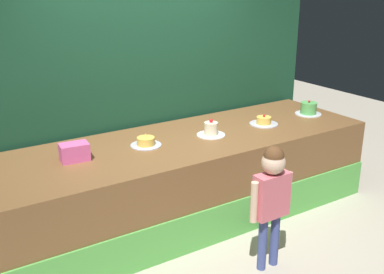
# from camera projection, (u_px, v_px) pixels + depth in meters

# --- Properties ---
(ground_plane) EXTENTS (12.00, 12.00, 0.00)m
(ground_plane) POSITION_uv_depth(u_px,v_px,m) (213.00, 244.00, 4.45)
(ground_plane) COLOR #BCB29E
(stage_platform) EXTENTS (4.18, 1.25, 0.87)m
(stage_platform) POSITION_uv_depth(u_px,v_px,m) (180.00, 180.00, 4.79)
(stage_platform) COLOR brown
(stage_platform) RESTS_ON ground_plane
(curtain_backdrop) EXTENTS (4.46, 0.08, 2.96)m
(curtain_backdrop) POSITION_uv_depth(u_px,v_px,m) (145.00, 69.00, 5.02)
(curtain_backdrop) COLOR #19472D
(curtain_backdrop) RESTS_ON ground_plane
(child_figure) EXTENTS (0.44, 0.20, 1.13)m
(child_figure) POSITION_uv_depth(u_px,v_px,m) (272.00, 191.00, 3.87)
(child_figure) COLOR #3F4C8C
(child_figure) RESTS_ON ground_plane
(pink_box) EXTENTS (0.27, 0.19, 0.16)m
(pink_box) POSITION_uv_depth(u_px,v_px,m) (74.00, 152.00, 4.12)
(pink_box) COLOR pink
(pink_box) RESTS_ON stage_platform
(cake_far_left) EXTENTS (0.30, 0.30, 0.13)m
(cake_far_left) POSITION_uv_depth(u_px,v_px,m) (146.00, 142.00, 4.49)
(cake_far_left) COLOR silver
(cake_far_left) RESTS_ON stage_platform
(cake_center_left) EXTENTS (0.30, 0.30, 0.18)m
(cake_center_left) POSITION_uv_depth(u_px,v_px,m) (211.00, 130.00, 4.78)
(cake_center_left) COLOR white
(cake_center_left) RESTS_ON stage_platform
(cake_center_right) EXTENTS (0.32, 0.32, 0.12)m
(cake_center_right) POSITION_uv_depth(u_px,v_px,m) (264.00, 121.00, 5.14)
(cake_center_right) COLOR silver
(cake_center_right) RESTS_ON stage_platform
(cake_far_right) EXTENTS (0.31, 0.31, 0.17)m
(cake_far_right) POSITION_uv_depth(u_px,v_px,m) (309.00, 109.00, 5.50)
(cake_far_right) COLOR silver
(cake_far_right) RESTS_ON stage_platform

